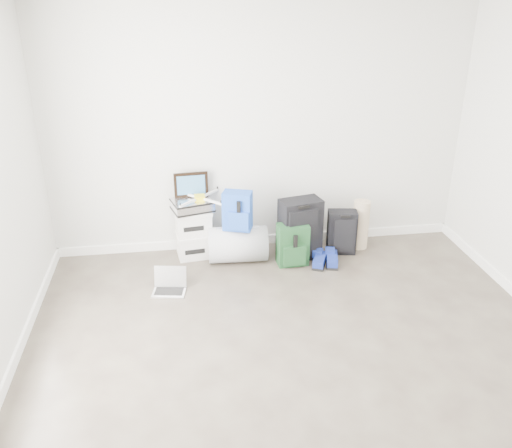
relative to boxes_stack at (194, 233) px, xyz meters
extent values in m
plane|color=#382F29|center=(0.76, -2.30, -0.27)|extent=(5.00, 5.00, 0.00)
cube|color=silver|center=(0.76, 0.20, 1.08)|extent=(4.50, 0.02, 2.70)
cube|color=white|center=(0.76, 0.18, -0.22)|extent=(4.50, 0.02, 0.10)
cube|color=silver|center=(0.00, 0.00, -0.15)|extent=(0.39, 0.33, 0.23)
cube|color=silver|center=(0.00, 0.00, -0.02)|extent=(0.41, 0.35, 0.04)
cube|color=silver|center=(0.00, 0.00, 0.12)|extent=(0.39, 0.33, 0.23)
cube|color=silver|center=(0.00, 0.00, 0.25)|extent=(0.41, 0.35, 0.04)
cube|color=#B2B2B7|center=(0.00, 0.00, 0.33)|extent=(0.47, 0.39, 0.12)
cube|color=black|center=(0.00, 0.10, 0.52)|extent=(0.36, 0.05, 0.27)
cube|color=#266899|center=(0.00, 0.09, 0.52)|extent=(0.30, 0.03, 0.21)
cube|color=yellow|center=(0.08, -0.02, 0.41)|extent=(0.11, 0.11, 0.05)
cube|color=white|center=(0.19, 0.09, 0.41)|extent=(0.23, 0.23, 0.02)
cube|color=white|center=(-0.03, 0.09, 0.41)|extent=(0.23, 0.23, 0.02)
cube|color=white|center=(-0.03, -0.13, 0.41)|extent=(0.23, 0.23, 0.02)
cube|color=white|center=(0.19, -0.13, 0.41)|extent=(0.23, 0.23, 0.02)
cylinder|color=gray|center=(0.46, -0.18, -0.08)|extent=(0.64, 0.42, 0.39)
cube|color=#1B45B1|center=(0.46, -0.20, 0.32)|extent=(0.33, 0.26, 0.41)
cube|color=#1B45B1|center=(0.46, -0.30, 0.25)|extent=(0.22, 0.12, 0.20)
cube|color=black|center=(1.13, -0.20, 0.06)|extent=(0.48, 0.34, 0.67)
cube|color=black|center=(1.13, -0.34, 0.06)|extent=(0.32, 0.10, 0.54)
cube|color=black|center=(1.13, -0.34, 0.38)|extent=(0.13, 0.05, 0.03)
cube|color=#12321A|center=(1.02, -0.34, -0.05)|extent=(0.33, 0.21, 0.45)
cube|color=#12321A|center=(1.02, -0.44, -0.12)|extent=(0.24, 0.08, 0.21)
cube|color=black|center=(1.61, -0.15, -0.03)|extent=(0.34, 0.23, 0.49)
cube|color=black|center=(1.61, -0.25, -0.03)|extent=(0.23, 0.06, 0.39)
cube|color=black|center=(1.61, -0.25, 0.20)|extent=(0.11, 0.04, 0.02)
cube|color=black|center=(1.31, -0.41, -0.26)|extent=(0.23, 0.32, 0.03)
cube|color=#1A339C|center=(1.31, -0.41, -0.21)|extent=(0.22, 0.31, 0.07)
cube|color=black|center=(1.44, -0.41, -0.26)|extent=(0.18, 0.32, 0.03)
cube|color=#1A339C|center=(1.44, -0.41, -0.21)|extent=(0.18, 0.31, 0.07)
cylinder|color=tan|center=(1.86, -0.06, 0.01)|extent=(0.18, 0.18, 0.56)
cube|color=silver|center=(-0.28, -0.75, -0.26)|extent=(0.35, 0.27, 0.01)
cube|color=black|center=(-0.28, -0.75, -0.26)|extent=(0.29, 0.19, 0.00)
cube|color=black|center=(-0.26, -0.64, -0.15)|extent=(0.31, 0.07, 0.21)
camera|label=1|loc=(-0.11, -5.34, 2.51)|focal=38.00mm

